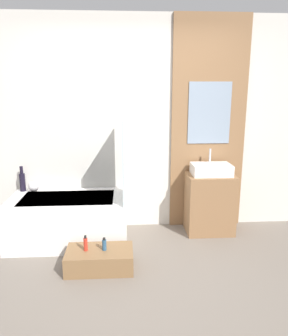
% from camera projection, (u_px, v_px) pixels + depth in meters
% --- Properties ---
extents(ground_plane, '(12.00, 12.00, 0.00)m').
position_uv_depth(ground_plane, '(139.00, 298.00, 2.81)').
color(ground_plane, slate).
extents(wall_tiled_back, '(4.20, 0.06, 2.60)m').
position_uv_depth(wall_tiled_back, '(133.00, 126.00, 4.03)').
color(wall_tiled_back, silver).
rests_on(wall_tiled_back, ground_plane).
extents(wall_wood_accent, '(0.92, 0.04, 2.60)m').
position_uv_depth(wall_wood_accent, '(208.00, 125.00, 4.04)').
color(wall_wood_accent, '#8E6642').
rests_on(wall_wood_accent, ground_plane).
extents(bathtub, '(1.34, 0.77, 0.53)m').
position_uv_depth(bathtub, '(69.00, 219.00, 3.81)').
color(bathtub, white).
rests_on(bathtub, ground_plane).
extents(glass_shower_screen, '(0.01, 0.61, 0.90)m').
position_uv_depth(glass_shower_screen, '(123.00, 160.00, 3.62)').
color(glass_shower_screen, silver).
rests_on(glass_shower_screen, bathtub).
extents(wooden_step_bench, '(0.66, 0.38, 0.20)m').
position_uv_depth(wooden_step_bench, '(100.00, 259.00, 3.24)').
color(wooden_step_bench, olive).
rests_on(wooden_step_bench, ground_plane).
extents(vanity_cabinet, '(0.57, 0.42, 0.73)m').
position_uv_depth(vanity_cabinet, '(209.00, 203.00, 4.04)').
color(vanity_cabinet, '#8E6642').
rests_on(vanity_cabinet, ground_plane).
extents(sink, '(0.47, 0.31, 0.31)m').
position_uv_depth(sink, '(211.00, 169.00, 3.94)').
color(sink, white).
rests_on(sink, vanity_cabinet).
extents(vase_tall_dark, '(0.07, 0.07, 0.31)m').
position_uv_depth(vase_tall_dark, '(22.00, 181.00, 3.97)').
color(vase_tall_dark, black).
rests_on(vase_tall_dark, bathtub).
extents(vase_round_light, '(0.13, 0.13, 0.13)m').
position_uv_depth(vase_round_light, '(34.00, 186.00, 3.97)').
color(vase_round_light, white).
rests_on(vase_round_light, bathtub).
extents(bottle_soap_primary, '(0.04, 0.04, 0.16)m').
position_uv_depth(bottle_soap_primary, '(86.00, 244.00, 3.20)').
color(bottle_soap_primary, red).
rests_on(bottle_soap_primary, wooden_step_bench).
extents(bottle_soap_secondary, '(0.04, 0.04, 0.13)m').
position_uv_depth(bottle_soap_secondary, '(104.00, 245.00, 3.21)').
color(bottle_soap_secondary, '#2D567A').
rests_on(bottle_soap_secondary, wooden_step_bench).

